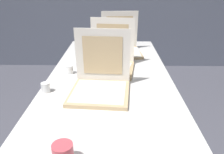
{
  "coord_description": "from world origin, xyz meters",
  "views": [
    {
      "loc": [
        0.04,
        -0.97,
        1.38
      ],
      "look_at": [
        0.02,
        0.4,
        0.8
      ],
      "focal_mm": 37.35,
      "sensor_mm": 36.0,
      "label": 1
    }
  ],
  "objects_px": {
    "cup_printed_front": "(63,154)",
    "cup_white_near_left": "(46,87)",
    "cup_white_far": "(83,59)",
    "cup_white_mid": "(69,70)",
    "table": "(110,83)",
    "pizza_box_middle": "(110,62)",
    "pizza_box_back": "(121,47)",
    "pizza_box_front": "(100,84)"
  },
  "relations": [
    {
      "from": "pizza_box_back",
      "to": "cup_white_mid",
      "type": "xyz_separation_m",
      "value": [
        -0.39,
        -0.52,
        -0.02
      ]
    },
    {
      "from": "pizza_box_middle",
      "to": "cup_white_far",
      "type": "distance_m",
      "value": 0.28
    },
    {
      "from": "table",
      "to": "pizza_box_middle",
      "type": "xyz_separation_m",
      "value": [
        0.0,
        0.15,
        0.1
      ]
    },
    {
      "from": "cup_white_far",
      "to": "pizza_box_middle",
      "type": "bearing_deg",
      "value": -34.02
    },
    {
      "from": "cup_white_near_left",
      "to": "cup_white_mid",
      "type": "distance_m",
      "value": 0.32
    },
    {
      "from": "pizza_box_middle",
      "to": "pizza_box_back",
      "type": "bearing_deg",
      "value": 85.03
    },
    {
      "from": "cup_white_far",
      "to": "cup_printed_front",
      "type": "bearing_deg",
      "value": -85.97
    },
    {
      "from": "pizza_box_middle",
      "to": "cup_printed_front",
      "type": "bearing_deg",
      "value": -91.41
    },
    {
      "from": "pizza_box_front",
      "to": "pizza_box_back",
      "type": "distance_m",
      "value": 0.83
    },
    {
      "from": "cup_white_far",
      "to": "cup_white_mid",
      "type": "xyz_separation_m",
      "value": [
        -0.06,
        -0.26,
        0.0
      ]
    },
    {
      "from": "cup_white_near_left",
      "to": "cup_white_far",
      "type": "height_order",
      "value": "same"
    },
    {
      "from": "pizza_box_front",
      "to": "cup_printed_front",
      "type": "relative_size",
      "value": 4.41
    },
    {
      "from": "cup_printed_front",
      "to": "pizza_box_front",
      "type": "bearing_deg",
      "value": 80.4
    },
    {
      "from": "cup_white_far",
      "to": "pizza_box_front",
      "type": "bearing_deg",
      "value": -71.83
    },
    {
      "from": "cup_white_far",
      "to": "table",
      "type": "bearing_deg",
      "value": -52.92
    },
    {
      "from": "pizza_box_front",
      "to": "cup_white_far",
      "type": "relative_size",
      "value": 6.24
    },
    {
      "from": "table",
      "to": "pizza_box_middle",
      "type": "distance_m",
      "value": 0.18
    },
    {
      "from": "cup_printed_front",
      "to": "cup_white_near_left",
      "type": "bearing_deg",
      "value": 111.32
    },
    {
      "from": "cup_printed_front",
      "to": "pizza_box_back",
      "type": "bearing_deg",
      "value": 80.3
    },
    {
      "from": "cup_white_near_left",
      "to": "cup_printed_front",
      "type": "bearing_deg",
      "value": -68.68
    },
    {
      "from": "table",
      "to": "pizza_box_front",
      "type": "xyz_separation_m",
      "value": [
        -0.05,
        -0.25,
        0.1
      ]
    },
    {
      "from": "cup_white_mid",
      "to": "cup_white_far",
      "type": "bearing_deg",
      "value": 76.42
    },
    {
      "from": "pizza_box_middle",
      "to": "cup_white_mid",
      "type": "xyz_separation_m",
      "value": [
        -0.29,
        -0.1,
        -0.02
      ]
    },
    {
      "from": "pizza_box_back",
      "to": "cup_white_far",
      "type": "height_order",
      "value": "pizza_box_back"
    },
    {
      "from": "cup_white_far",
      "to": "cup_printed_front",
      "type": "height_order",
      "value": "cup_printed_front"
    },
    {
      "from": "table",
      "to": "cup_white_near_left",
      "type": "xyz_separation_m",
      "value": [
        -0.38,
        -0.25,
        0.08
      ]
    },
    {
      "from": "cup_white_mid",
      "to": "pizza_box_back",
      "type": "bearing_deg",
      "value": 53.45
    },
    {
      "from": "pizza_box_front",
      "to": "cup_white_far",
      "type": "distance_m",
      "value": 0.59
    },
    {
      "from": "pizza_box_front",
      "to": "cup_printed_front",
      "type": "height_order",
      "value": "pizza_box_front"
    },
    {
      "from": "cup_white_near_left",
      "to": "pizza_box_front",
      "type": "bearing_deg",
      "value": 0.27
    },
    {
      "from": "cup_white_mid",
      "to": "pizza_box_front",
      "type": "bearing_deg",
      "value": -50.87
    },
    {
      "from": "pizza_box_front",
      "to": "cup_printed_front",
      "type": "bearing_deg",
      "value": -95.14
    },
    {
      "from": "table",
      "to": "cup_printed_front",
      "type": "relative_size",
      "value": 23.58
    },
    {
      "from": "pizza_box_back",
      "to": "table",
      "type": "bearing_deg",
      "value": -105.15
    },
    {
      "from": "table",
      "to": "pizza_box_back",
      "type": "distance_m",
      "value": 0.59
    },
    {
      "from": "pizza_box_front",
      "to": "cup_white_far",
      "type": "bearing_deg",
      "value": 112.64
    },
    {
      "from": "cup_white_far",
      "to": "cup_printed_front",
      "type": "distance_m",
      "value": 1.16
    },
    {
      "from": "pizza_box_back",
      "to": "cup_printed_front",
      "type": "distance_m",
      "value": 1.44
    },
    {
      "from": "pizza_box_middle",
      "to": "pizza_box_back",
      "type": "height_order",
      "value": "same"
    },
    {
      "from": "table",
      "to": "cup_printed_front",
      "type": "xyz_separation_m",
      "value": [
        -0.15,
        -0.85,
        0.09
      ]
    },
    {
      "from": "table",
      "to": "pizza_box_back",
      "type": "bearing_deg",
      "value": 80.91
    },
    {
      "from": "table",
      "to": "cup_white_near_left",
      "type": "relative_size",
      "value": 33.38
    }
  ]
}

